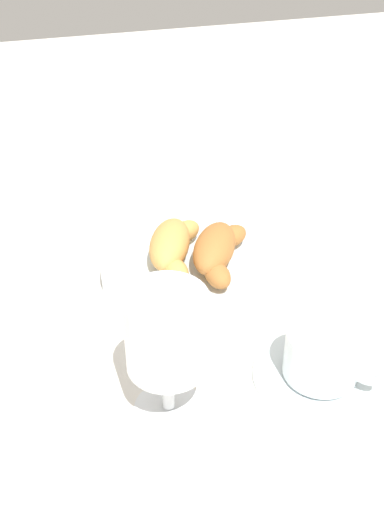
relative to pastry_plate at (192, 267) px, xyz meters
The scene contains 6 objects.
ground_plane 0.03m from the pastry_plate, 14.58° to the right, with size 2.20×2.20×0.00m, color silver.
pastry_plate is the anchor object (origin of this frame).
croissant_large 0.04m from the pastry_plate, 114.53° to the right, with size 0.13×0.10×0.04m.
croissant_small 0.04m from the pastry_plate, 65.12° to the left, with size 0.12×0.10×0.04m.
coffee_cup_near 0.22m from the pastry_plate, 21.00° to the left, with size 0.14×0.14×0.06m.
juice_glass_left 0.23m from the pastry_plate, 21.52° to the right, with size 0.08×0.08×0.14m.
Camera 1 is at (0.59, -0.17, 0.48)m, focal length 44.87 mm.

